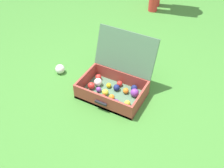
{
  "coord_description": "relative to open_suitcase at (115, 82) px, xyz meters",
  "views": [
    {
      "loc": [
        0.74,
        -1.46,
        1.67
      ],
      "look_at": [
        -0.08,
        0.07,
        0.14
      ],
      "focal_mm": 42.85,
      "sensor_mm": 36.0,
      "label": 1
    }
  ],
  "objects": [
    {
      "name": "ground_plane",
      "position": [
        0.08,
        -0.13,
        -0.11
      ],
      "size": [
        16.0,
        16.0,
        0.0
      ],
      "primitive_type": "plane",
      "color": "#3D7A2D"
    },
    {
      "name": "open_suitcase",
      "position": [
        0.0,
        0.0,
        0.0
      ],
      "size": [
        0.56,
        0.53,
        0.5
      ],
      "color": "#4C7051",
      "rests_on": "ground"
    },
    {
      "name": "stray_ball_on_grass",
      "position": [
        -0.6,
        -0.02,
        -0.07
      ],
      "size": [
        0.09,
        0.09,
        0.09
      ],
      "primitive_type": "sphere",
      "color": "white",
      "rests_on": "ground"
    }
  ]
}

